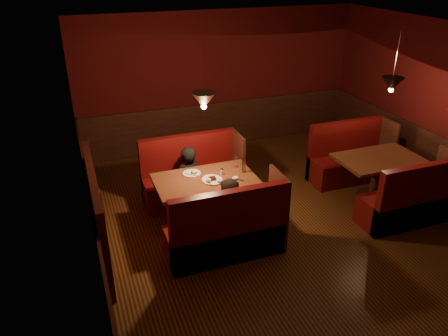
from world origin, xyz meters
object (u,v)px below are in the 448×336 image
object	(u,v)px
main_bench_near	(228,234)
diner_b	(232,203)
diner_a	(187,167)
second_bench_far	(349,161)
main_table	(207,189)
second_bench_near	(411,203)
second_table	(377,168)
main_bench_far	(192,180)

from	to	relation	value
main_bench_near	diner_b	size ratio (longest dim) A/B	1.19
diner_a	second_bench_far	bearing A→B (deg)	160.69
diner_b	diner_a	bearing A→B (deg)	102.46
main_table	main_bench_near	size ratio (longest dim) A/B	0.91
diner_a	second_bench_near	bearing A→B (deg)	132.92
second_table	second_bench_near	world-z (taller)	second_bench_near
second_bench_far	diner_a	bearing A→B (deg)	178.77
second_table	second_bench_far	size ratio (longest dim) A/B	0.90
diner_a	main_bench_far	bearing A→B (deg)	-142.19
main_bench_near	second_bench_far	world-z (taller)	main_bench_near
second_bench_near	diner_b	bearing A→B (deg)	171.24
main_table	diner_b	world-z (taller)	diner_b
main_bench_near	diner_b	distance (m)	0.45
second_table	second_bench_near	bearing A→B (deg)	-87.80
main_bench_far	second_bench_far	world-z (taller)	main_bench_far
main_bench_near	second_table	world-z (taller)	main_bench_near
second_table	diner_a	xyz separation A→B (m)	(-3.10, 0.90, 0.13)
main_table	second_bench_far	size ratio (longest dim) A/B	0.99
second_bench_near	diner_a	world-z (taller)	diner_a
diner_b	main_bench_far	bearing A→B (deg)	96.08
second_table	second_bench_far	bearing A→B (deg)	87.80
main_table	main_bench_far	xyz separation A→B (m)	(0.02, 0.87, -0.27)
main_bench_far	second_bench_near	xyz separation A→B (m)	(3.01, -1.93, -0.01)
main_bench_far	main_bench_near	size ratio (longest dim) A/B	1.00
main_bench_near	second_bench_near	size ratio (longest dim) A/B	1.09
main_bench_far	diner_b	xyz separation A→B (m)	(0.17, -1.49, 0.34)
second_table	diner_b	size ratio (longest dim) A/B	0.99
second_bench_far	second_bench_near	bearing A→B (deg)	-90.00
second_bench_near	diner_a	xyz separation A→B (m)	(-3.13, 1.74, 0.36)
second_bench_near	diner_b	xyz separation A→B (m)	(-2.84, 0.44, 0.35)
main_bench_near	second_table	size ratio (longest dim) A/B	1.20
second_table	main_table	bearing A→B (deg)	175.72
main_bench_far	second_bench_far	size ratio (longest dim) A/B	1.09
main_bench_near	second_table	bearing A→B (deg)	12.24
main_bench_far	second_bench_far	xyz separation A→B (m)	(3.01, -0.26, -0.01)
diner_a	main_bench_near	bearing A→B (deg)	76.64
main_table	diner_b	xyz separation A→B (m)	(0.18, -0.62, 0.07)
diner_b	second_bench_near	bearing A→B (deg)	-9.03
second_bench_far	main_table	bearing A→B (deg)	-168.58
diner_a	main_table	bearing A→B (deg)	81.15
main_bench_near	diner_a	xyz separation A→B (m)	(-0.13, 1.55, 0.35)
main_table	second_bench_near	distance (m)	3.22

